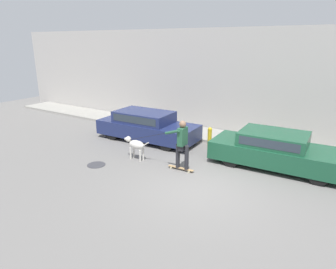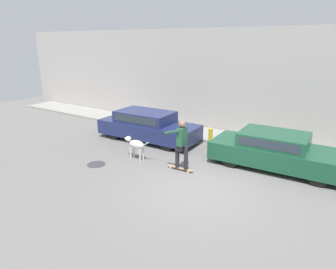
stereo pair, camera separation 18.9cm
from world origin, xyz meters
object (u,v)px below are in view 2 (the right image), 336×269
Objects in this scene: skateboarder at (181,143)px; parked_car_0 at (148,126)px; parked_car_1 at (277,151)px; dog at (136,145)px; fire_hydrant at (210,136)px.

parked_car_0 is at bearing -36.64° from skateboarder.
parked_car_1 is 5.00m from dog.
dog is (-4.56, -2.07, -0.04)m from parked_car_1.
skateboarder is 3.46× the size of fire_hydrant.
dog is at bearing -66.15° from parked_car_0.
parked_car_0 is 2.80m from fire_hydrant.
parked_car_0 is 1.67× the size of skateboarder.
parked_car_1 is at bearing -155.15° from dog.
fire_hydrant is at bearing -86.20° from skateboarder.
fire_hydrant is at bearing 162.02° from parked_car_1.
skateboarder is (2.96, -2.03, 0.37)m from parked_car_0.
parked_car_1 is at bearing -2.25° from parked_car_0.
skateboarder reaches higher than fire_hydrant.
dog is at bearing -119.54° from fire_hydrant.
skateboarder is (1.95, 0.04, 0.44)m from dog.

